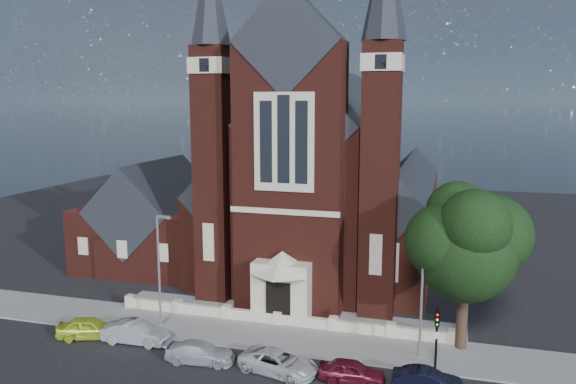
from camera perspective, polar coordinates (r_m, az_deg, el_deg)
name	(u,v)px	position (r m, az deg, el deg)	size (l,w,h in m)	color
ground	(307,287)	(49.00, 1.97, -9.67)	(120.00, 120.00, 0.00)	black
pavement_strip	(270,336)	(39.58, -1.86, -14.42)	(60.00, 5.00, 0.12)	slate
forecourt_paving	(286,315)	(43.11, -0.19, -12.37)	(26.00, 3.00, 0.14)	slate
forecourt_wall	(278,325)	(41.34, -0.99, -13.35)	(24.00, 0.40, 0.90)	beige
church	(328,181)	(54.63, 4.05, 1.13)	(20.01, 34.90, 29.20)	#4B1B14
parish_hall	(156,224)	(56.42, -13.22, -3.14)	(12.00, 12.20, 10.24)	#4B1B14
street_tree	(468,246)	(36.80, 17.78, -5.24)	(6.40, 6.60, 10.70)	black
street_lamp_left	(160,264)	(40.59, -12.89, -7.14)	(1.16, 0.22, 8.09)	gray
street_lamp_right	(424,287)	(35.82, 13.60, -9.40)	(1.16, 0.22, 8.09)	gray
traffic_signal	(437,330)	(35.03, 14.88, -13.41)	(0.28, 0.42, 4.00)	black
car_lime_van	(90,328)	(41.24, -19.51, -12.88)	(1.71, 4.25, 1.45)	#B7CD29
car_silver_a	(136,332)	(39.58, -15.20, -13.60)	(1.56, 4.48, 1.48)	gray
car_silver_b	(200,352)	(36.21, -8.91, -15.80)	(1.76, 4.33, 1.26)	#B5B6BD
car_white_suv	(279,362)	(34.51, -0.93, -16.93)	(2.22, 4.81, 1.34)	silver
car_dark_red	(352,371)	(33.77, 6.49, -17.64)	(1.54, 3.84, 1.31)	#5B0F20
car_navy	(427,381)	(33.54, 13.96, -18.10)	(1.34, 3.84, 1.27)	black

